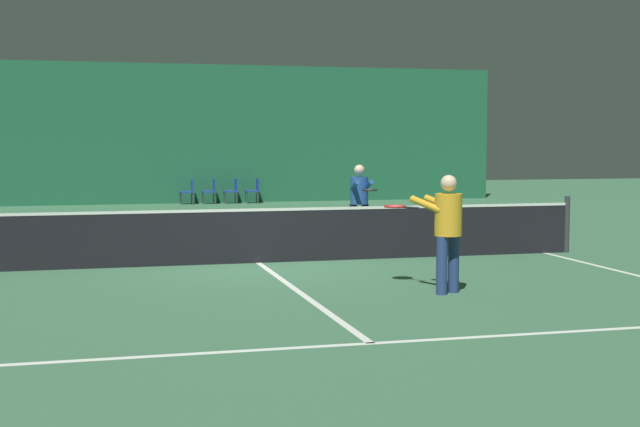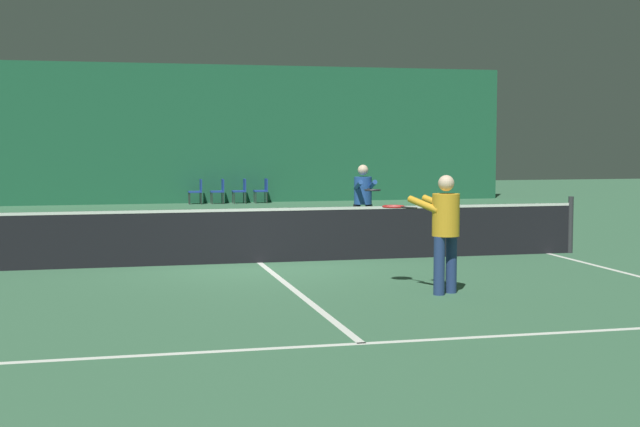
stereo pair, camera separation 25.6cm
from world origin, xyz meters
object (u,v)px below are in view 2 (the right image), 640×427
at_px(courtside_chair_0, 197,190).
at_px(courtside_chair_3, 263,189).
at_px(player_near, 443,225).
at_px(courtside_chair_2, 241,189).
at_px(tennis_net, 259,234).
at_px(player_far, 363,197).
at_px(courtside_chair_1, 219,189).

distance_m(courtside_chair_0, courtside_chair_3, 2.24).
bearing_deg(player_near, courtside_chair_2, -28.48).
relative_size(tennis_net, player_far, 7.41).
xyz_separation_m(player_near, player_far, (0.71, 6.37, -0.01)).
bearing_deg(tennis_net, player_far, 45.25).
xyz_separation_m(tennis_net, player_far, (2.65, 2.68, 0.43)).
xyz_separation_m(courtside_chair_1, courtside_chair_3, (1.49, 0.00, 0.00)).
distance_m(player_near, courtside_chair_0, 18.74).
bearing_deg(player_near, tennis_net, -0.89).
bearing_deg(courtside_chair_0, player_near, 4.74).
height_order(courtside_chair_2, courtside_chair_3, same).
relative_size(courtside_chair_0, courtside_chair_2, 1.00).
bearing_deg(courtside_chair_1, tennis_net, -4.37).
bearing_deg(courtside_chair_3, courtside_chair_2, -90.00).
height_order(courtside_chair_0, courtside_chair_1, same).
bearing_deg(courtside_chair_3, tennis_net, -9.99).
xyz_separation_m(courtside_chair_0, courtside_chair_1, (0.75, 0.00, 0.00)).
xyz_separation_m(courtside_chair_0, courtside_chair_3, (2.24, 0.00, 0.00)).
bearing_deg(courtside_chair_1, courtside_chair_0, -90.00).
distance_m(player_far, courtside_chair_1, 12.40).
distance_m(player_near, player_far, 6.41).
bearing_deg(player_far, courtside_chair_2, -171.44).
distance_m(tennis_net, courtside_chair_3, 15.20).
xyz_separation_m(player_far, courtside_chair_1, (-1.51, 12.29, -0.46)).
height_order(player_far, courtside_chair_3, player_far).
distance_m(courtside_chair_0, courtside_chair_2, 1.49).
height_order(courtside_chair_0, courtside_chair_3, same).
xyz_separation_m(player_near, courtside_chair_3, (0.69, 18.67, -0.47)).
relative_size(tennis_net, courtside_chair_2, 14.29).
xyz_separation_m(tennis_net, courtside_chair_2, (1.89, 14.97, -0.03)).
height_order(tennis_net, courtside_chair_0, tennis_net).
relative_size(courtside_chair_0, courtside_chair_1, 1.00).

